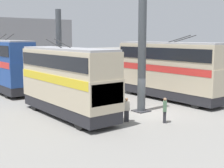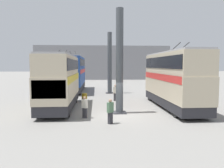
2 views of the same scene
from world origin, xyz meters
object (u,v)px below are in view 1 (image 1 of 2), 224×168
bus_left_near (169,67)px  person_aisle_foreground (165,110)px  person_aisle_midway (97,88)px  bus_right_near (67,78)px  bus_right_mid (2,62)px  oil_drum (64,98)px  person_by_right_row (126,109)px

bus_left_near → person_aisle_foreground: bus_left_near is taller
bus_left_near → person_aisle_midway: 6.67m
bus_left_near → bus_right_near: 10.14m
bus_right_near → bus_right_mid: size_ratio=0.82×
oil_drum → person_aisle_foreground: bearing=-166.8°
bus_left_near → person_by_right_row: bearing=113.6°
bus_left_near → person_aisle_foreground: size_ratio=6.55×
bus_right_mid → person_aisle_foreground: bus_right_mid is taller
person_aisle_midway → person_aisle_foreground: person_aisle_midway is taller
bus_right_near → oil_drum: size_ratio=11.00×
person_aisle_midway → person_aisle_foreground: bearing=30.2°
bus_left_near → person_aisle_foreground: bearing=130.5°
bus_right_mid → person_aisle_foreground: bearing=-167.6°
person_aisle_foreground → oil_drum: size_ratio=1.93×
bus_right_near → person_by_right_row: size_ratio=5.89×
person_by_right_row → oil_drum: bearing=37.7°
bus_left_near → bus_right_mid: bearing=37.0°
bus_right_near → oil_drum: (3.98, -1.92, -2.30)m
oil_drum → bus_right_near: bearing=154.2°
bus_right_near → person_aisle_midway: size_ratio=5.27×
oil_drum → person_by_right_row: bearing=-176.8°
person_aisle_foreground → person_by_right_row: size_ratio=1.03×
person_aisle_foreground → oil_drum: bearing=-28.9°
person_by_right_row → oil_drum: (7.59, 0.42, -0.41)m
bus_left_near → oil_drum: bearing=63.1°
person_aisle_midway → person_by_right_row: (-7.54, 2.92, -0.11)m
bus_right_mid → oil_drum: (-9.30, -1.92, -2.54)m
person_aisle_midway → bus_left_near: bearing=87.0°
bus_right_near → person_aisle_foreground: (-5.35, -4.11, -1.86)m
person_aisle_foreground → oil_drum: (9.32, 2.19, -0.44)m
person_aisle_foreground → person_by_right_row: 2.48m
person_by_right_row → oil_drum: size_ratio=1.87×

